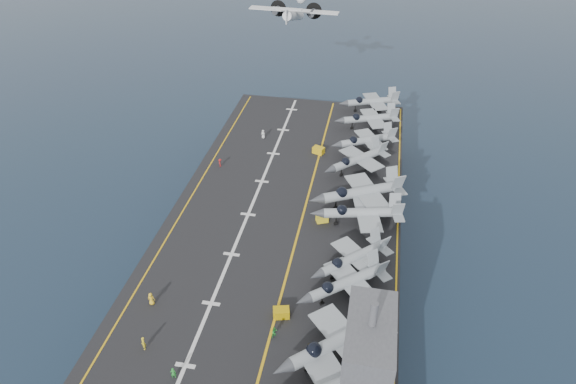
# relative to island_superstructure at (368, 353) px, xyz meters

# --- Properties ---
(ground) EXTENTS (500.00, 500.00, 0.00)m
(ground) POSITION_rel_island_superstructure_xyz_m (-15.00, 30.00, -17.90)
(ground) COLOR #142135
(ground) RESTS_ON ground
(hull) EXTENTS (36.00, 90.00, 10.00)m
(hull) POSITION_rel_island_superstructure_xyz_m (-15.00, 30.00, -12.90)
(hull) COLOR #56595E
(hull) RESTS_ON ground
(flight_deck) EXTENTS (38.00, 92.00, 0.40)m
(flight_deck) POSITION_rel_island_superstructure_xyz_m (-15.00, 30.00, -7.70)
(flight_deck) COLOR black
(flight_deck) RESTS_ON hull
(foul_line) EXTENTS (0.35, 90.00, 0.02)m
(foul_line) POSITION_rel_island_superstructure_xyz_m (-12.00, 30.00, -7.48)
(foul_line) COLOR gold
(foul_line) RESTS_ON flight_deck
(landing_centerline) EXTENTS (0.50, 90.00, 0.02)m
(landing_centerline) POSITION_rel_island_superstructure_xyz_m (-21.00, 30.00, -7.48)
(landing_centerline) COLOR silver
(landing_centerline) RESTS_ON flight_deck
(deck_edge_port) EXTENTS (0.25, 90.00, 0.02)m
(deck_edge_port) POSITION_rel_island_superstructure_xyz_m (-32.00, 30.00, -7.48)
(deck_edge_port) COLOR gold
(deck_edge_port) RESTS_ON flight_deck
(deck_edge_stbd) EXTENTS (0.25, 90.00, 0.02)m
(deck_edge_stbd) POSITION_rel_island_superstructure_xyz_m (3.50, 30.00, -7.48)
(deck_edge_stbd) COLOR gold
(deck_edge_stbd) RESTS_ON flight_deck
(island_superstructure) EXTENTS (5.00, 10.00, 15.00)m
(island_superstructure) POSITION_rel_island_superstructure_xyz_m (0.00, 0.00, 0.00)
(island_superstructure) COLOR #56595E
(island_superstructure) RESTS_ON flight_deck
(fighter_jet_1) EXTENTS (18.84, 18.39, 5.49)m
(fighter_jet_1) POSITION_rel_island_superstructure_xyz_m (-3.35, 5.01, -4.75)
(fighter_jet_1) COLOR gray
(fighter_jet_1) RESTS_ON flight_deck
(fighter_jet_2) EXTENTS (16.54, 15.92, 4.80)m
(fighter_jet_2) POSITION_rel_island_superstructure_xyz_m (-3.33, 15.10, -5.10)
(fighter_jet_2) COLOR #9EA7AE
(fighter_jet_2) RESTS_ON flight_deck
(fighter_jet_3) EXTENTS (15.70, 15.54, 4.60)m
(fighter_jet_3) POSITION_rel_island_superstructure_xyz_m (-2.84, 20.22, -5.20)
(fighter_jet_3) COLOR #98A1A8
(fighter_jet_3) RESTS_ON flight_deck
(fighter_jet_4) EXTENTS (16.51, 12.76, 5.12)m
(fighter_jet_4) POSITION_rel_island_superstructure_xyz_m (-2.36, 30.88, -4.94)
(fighter_jet_4) COLOR #A1AAB2
(fighter_jet_4) RESTS_ON flight_deck
(fighter_jet_5) EXTENTS (19.58, 17.20, 5.69)m
(fighter_jet_5) POSITION_rel_island_superstructure_xyz_m (-2.82, 36.25, -4.65)
(fighter_jet_5) COLOR #939BA2
(fighter_jet_5) RESTS_ON flight_deck
(fighter_jet_6) EXTENTS (16.52, 16.52, 4.87)m
(fighter_jet_6) POSITION_rel_island_superstructure_xyz_m (-4.24, 47.28, -5.07)
(fighter_jet_6) COLOR gray
(fighter_jet_6) RESTS_ON flight_deck
(fighter_jet_7) EXTENTS (16.19, 14.41, 4.69)m
(fighter_jet_7) POSITION_rel_island_superstructure_xyz_m (-3.08, 55.00, -5.15)
(fighter_jet_7) COLOR #9298A1
(fighter_jet_7) RESTS_ON flight_deck
(fighter_jet_8) EXTENTS (16.10, 13.45, 4.77)m
(fighter_jet_8) POSITION_rel_island_superstructure_xyz_m (-3.10, 64.51, -5.12)
(fighter_jet_8) COLOR gray
(fighter_jet_8) RESTS_ON flight_deck
(tow_cart_a) EXTENTS (2.40, 1.86, 1.28)m
(tow_cart_a) POSITION_rel_island_superstructure_xyz_m (-11.26, 9.63, -6.86)
(tow_cart_a) COLOR #BF9A07
(tow_cart_a) RESTS_ON flight_deck
(tow_cart_b) EXTENTS (2.23, 1.89, 1.14)m
(tow_cart_b) POSITION_rel_island_superstructure_xyz_m (-8.68, 30.50, -6.93)
(tow_cart_b) COLOR yellow
(tow_cart_b) RESTS_ON flight_deck
(tow_cart_c) EXTENTS (2.54, 2.11, 1.30)m
(tow_cart_c) POSITION_rel_island_superstructure_xyz_m (-12.28, 51.91, -6.85)
(tow_cart_c) COLOR gold
(tow_cart_c) RESTS_ON flight_deck
(crew_0) EXTENTS (1.22, 0.86, 1.96)m
(crew_0) POSITION_rel_island_superstructure_xyz_m (-28.78, 8.45, -6.52)
(crew_0) COLOR yellow
(crew_0) RESTS_ON flight_deck
(crew_1) EXTENTS (1.32, 1.41, 1.96)m
(crew_1) POSITION_rel_island_superstructure_xyz_m (-26.79, 1.42, -6.52)
(crew_1) COLOR yellow
(crew_1) RESTS_ON flight_deck
(crew_3) EXTENTS (0.96, 1.15, 1.63)m
(crew_3) POSITION_rel_island_superstructure_xyz_m (-29.90, 43.53, -6.69)
(crew_3) COLOR #B21919
(crew_3) RESTS_ON flight_deck
(crew_5) EXTENTS (1.33, 1.17, 1.86)m
(crew_5) POSITION_rel_island_superstructure_xyz_m (-24.40, 55.83, -6.57)
(crew_5) COLOR white
(crew_5) RESTS_ON flight_deck
(crew_6) EXTENTS (1.21, 1.03, 1.71)m
(crew_6) POSITION_rel_island_superstructure_xyz_m (-21.71, -1.80, -6.64)
(crew_6) COLOR green
(crew_6) RESTS_ON flight_deck
(crew_7) EXTENTS (1.10, 1.18, 1.64)m
(crew_7) POSITION_rel_island_superstructure_xyz_m (-11.41, 6.23, -6.68)
(crew_7) COLOR #268C33
(crew_7) RESTS_ON flight_deck
(transport_plane) EXTENTS (21.57, 15.33, 4.92)m
(transport_plane) POSITION_rel_island_superstructure_xyz_m (-22.99, 82.91, 9.88)
(transport_plane) COLOR silver
(fighter_jet_9) EXTENTS (16.10, 13.45, 4.77)m
(fighter_jet_9) POSITION_rel_island_superstructure_xyz_m (-3.10, 73.00, -5.12)
(fighter_jet_9) COLOR gray
(fighter_jet_9) RESTS_ON flight_deck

